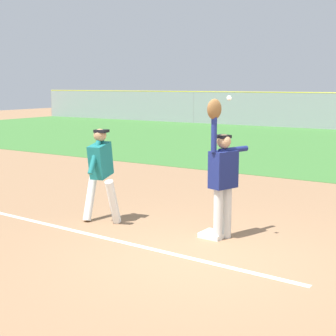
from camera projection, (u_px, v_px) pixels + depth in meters
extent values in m
plane|color=#936D4C|center=(203.00, 255.00, 7.43)|extent=(73.08, 73.08, 0.00)
cube|color=white|center=(8.00, 215.00, 9.69)|extent=(11.99, 0.68, 0.01)
cube|color=white|center=(213.00, 235.00, 8.31)|extent=(0.40, 0.40, 0.08)
cylinder|color=silver|center=(227.00, 212.00, 8.22)|extent=(0.19, 0.19, 0.85)
cylinder|color=silver|center=(218.00, 214.00, 8.10)|extent=(0.19, 0.19, 0.85)
cube|color=navy|center=(223.00, 169.00, 8.04)|extent=(0.39, 0.50, 0.60)
sphere|color=tan|center=(224.00, 141.00, 7.96)|extent=(0.29, 0.29, 0.23)
cube|color=black|center=(223.00, 136.00, 7.97)|extent=(0.27, 0.26, 0.05)
cylinder|color=navy|center=(214.00, 132.00, 7.80)|extent=(0.11, 0.11, 0.62)
cylinder|color=navy|center=(233.00, 150.00, 8.12)|extent=(0.28, 0.62, 0.09)
ellipsoid|color=brown|center=(214.00, 109.00, 7.74)|extent=(0.22, 0.31, 0.32)
cylinder|color=white|center=(113.00, 202.00, 8.94)|extent=(0.23, 0.45, 0.85)
cylinder|color=white|center=(90.00, 198.00, 9.29)|extent=(0.23, 0.45, 0.85)
cube|color=#197272|center=(101.00, 160.00, 9.00)|extent=(0.36, 0.57, 0.66)
sphere|color=tan|center=(100.00, 135.00, 8.92)|extent=(0.27, 0.27, 0.23)
cube|color=black|center=(101.00, 131.00, 8.90)|extent=(0.25, 0.24, 0.05)
cylinder|color=#197272|center=(106.00, 154.00, 9.19)|extent=(0.17, 0.41, 0.58)
cylinder|color=#197272|center=(94.00, 157.00, 8.78)|extent=(0.17, 0.41, 0.58)
sphere|color=white|center=(229.00, 98.00, 7.55)|extent=(0.07, 0.07, 0.07)
cylinder|color=gray|center=(52.00, 104.00, 39.46)|extent=(0.08, 0.08, 2.00)
cylinder|color=gray|center=(194.00, 108.00, 32.60)|extent=(0.08, 0.08, 2.00)
cube|color=#B21E1E|center=(304.00, 114.00, 32.88)|extent=(4.55, 2.28, 0.55)
cube|color=#2D333D|center=(304.00, 107.00, 32.80)|extent=(2.35, 1.94, 0.40)
cylinder|color=black|center=(331.00, 118.00, 32.79)|extent=(0.62, 0.27, 0.60)
cylinder|color=black|center=(320.00, 120.00, 31.31)|extent=(0.62, 0.27, 0.60)
cylinder|color=black|center=(289.00, 117.00, 34.54)|extent=(0.62, 0.27, 0.60)
cylinder|color=black|center=(277.00, 118.00, 33.06)|extent=(0.62, 0.27, 0.60)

